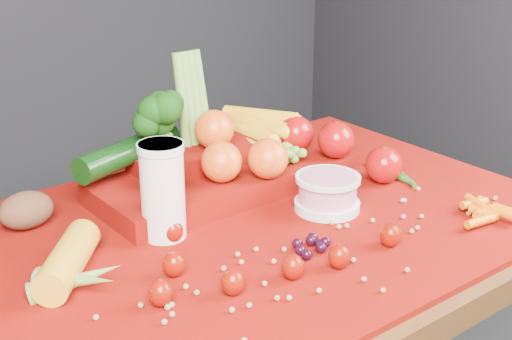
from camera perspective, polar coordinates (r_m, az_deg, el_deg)
table at (r=1.36m, az=0.52°, el=-7.89°), size 1.10×0.80×0.75m
red_cloth at (r=1.31m, az=0.54°, el=-4.06°), size 1.05×0.75×0.01m
milk_glass at (r=1.22m, az=-7.49°, el=-1.39°), size 0.08×0.08×0.17m
yogurt_bowl at (r=1.34m, az=5.74°, el=-1.73°), size 0.12×0.12×0.07m
strawberry_scatter at (r=1.13m, az=-0.19°, el=-7.08°), size 0.44×0.28×0.05m
dark_grape_cluster at (r=1.19m, az=4.42°, el=-5.95°), size 0.06×0.05×0.03m
soybean_scatter at (r=1.18m, az=6.66°, el=-6.92°), size 0.84×0.24×0.01m
corn_ear at (r=1.12m, az=-14.39°, el=-8.07°), size 0.25×0.26×0.06m
potato at (r=1.32m, az=-17.91°, el=-3.08°), size 0.10×0.07×0.07m
baby_carrot_pile at (r=1.37m, az=17.35°, el=-3.03°), size 0.18×0.17×0.03m
green_bean_pile at (r=1.52m, az=10.78°, el=-0.33°), size 0.14×0.12×0.01m
produce_mound at (r=1.42m, az=-2.08°, el=0.91°), size 0.60×0.37×0.27m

